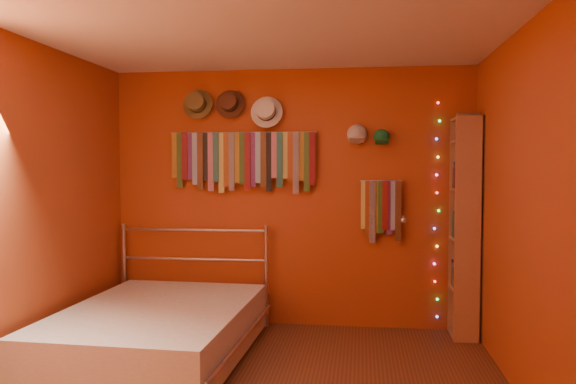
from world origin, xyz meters
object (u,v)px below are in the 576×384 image
at_px(bookshelf, 470,226).
at_px(tie_rack, 243,158).
at_px(bed, 157,331).
at_px(reading_lamp, 403,220).

bearing_deg(bookshelf, tie_rack, 175.83).
height_order(bookshelf, bed, bookshelf).
bearing_deg(reading_lamp, bed, -155.52).
distance_m(tie_rack, reading_lamp, 1.64).
bearing_deg(reading_lamp, tie_rack, 174.62).
height_order(tie_rack, bed, tie_rack).
bearing_deg(bed, bookshelf, 21.34).
xyz_separation_m(tie_rack, bookshelf, (2.12, -0.15, -0.62)).
xyz_separation_m(reading_lamp, bed, (-2.02, -0.92, -0.84)).
distance_m(reading_lamp, bed, 2.37).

